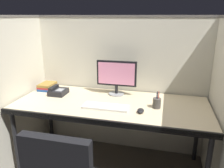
{
  "coord_description": "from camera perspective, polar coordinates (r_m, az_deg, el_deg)",
  "views": [
    {
      "loc": [
        0.5,
        -1.66,
        1.57
      ],
      "look_at": [
        0.0,
        0.35,
        0.92
      ],
      "focal_mm": 35.26,
      "sensor_mm": 36.0,
      "label": 1
    }
  ],
  "objects": [
    {
      "name": "desk_phone",
      "position": [
        2.48,
        -13.83,
        -1.88
      ],
      "size": [
        0.17,
        0.19,
        0.09
      ],
      "color": "black",
      "rests_on": "desk"
    },
    {
      "name": "book_stack",
      "position": [
        2.68,
        -16.45,
        -0.57
      ],
      "size": [
        0.15,
        0.21,
        0.07
      ],
      "color": "#1E478C",
      "rests_on": "desk"
    },
    {
      "name": "monitor_center",
      "position": [
        2.35,
        1.13,
        2.24
      ],
      "size": [
        0.43,
        0.17,
        0.37
      ],
      "color": "gray",
      "rests_on": "desk"
    },
    {
      "name": "desk",
      "position": [
        2.2,
        -0.4,
        -6.19
      ],
      "size": [
        1.9,
        0.8,
        0.74
      ],
      "color": "beige",
      "rests_on": "ground"
    },
    {
      "name": "pen_cup",
      "position": [
        2.1,
        11.53,
        -4.85
      ],
      "size": [
        0.08,
        0.08,
        0.16
      ],
      "color": "#4C4742",
      "rests_on": "desk"
    },
    {
      "name": "keyboard_main",
      "position": [
        2.07,
        -1.68,
        -5.94
      ],
      "size": [
        0.43,
        0.15,
        0.02
      ],
      "primitive_type": "cube",
      "color": "silver",
      "rests_on": "desk"
    },
    {
      "name": "cubicle_partition_left",
      "position": [
        2.52,
        -23.47,
        -2.19
      ],
      "size": [
        0.06,
        1.41,
        1.57
      ],
      "color": "beige",
      "rests_on": "ground"
    },
    {
      "name": "cubicle_partition_rear",
      "position": [
        2.58,
        2.13,
        -0.23
      ],
      "size": [
        2.21,
        0.06,
        1.57
      ],
      "color": "beige",
      "rests_on": "ground"
    },
    {
      "name": "computer_mouse",
      "position": [
        1.99,
        7.42,
        -6.87
      ],
      "size": [
        0.06,
        0.1,
        0.04
      ],
      "color": "black",
      "rests_on": "desk"
    },
    {
      "name": "cubicle_partition_right",
      "position": [
        2.08,
        26.72,
        -6.63
      ],
      "size": [
        0.06,
        1.41,
        1.57
      ],
      "color": "beige",
      "rests_on": "ground"
    }
  ]
}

